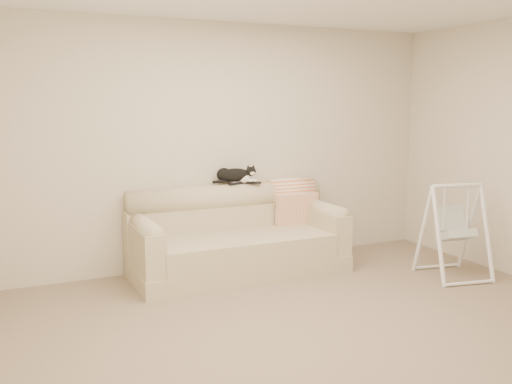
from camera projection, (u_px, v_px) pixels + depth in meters
ground_plane at (319, 325)px, 4.57m from camera, size 5.00×5.00×0.00m
room_shell at (323, 134)px, 4.33m from camera, size 5.04×4.04×2.60m
sofa at (236, 239)px, 5.94m from camera, size 2.20×0.93×0.90m
remote_a at (236, 183)px, 6.10m from camera, size 0.19×0.10×0.03m
remote_b at (253, 183)px, 6.15m from camera, size 0.16×0.14×0.02m
tuxedo_cat at (235, 175)px, 6.11m from camera, size 0.50×0.25×0.19m
throw_blanket at (291, 196)px, 6.41m from camera, size 0.51×0.38×0.58m
baby_swing at (454, 230)px, 5.78m from camera, size 0.69×0.72×0.97m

